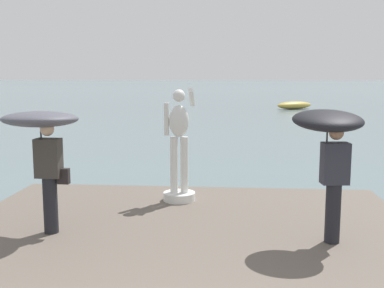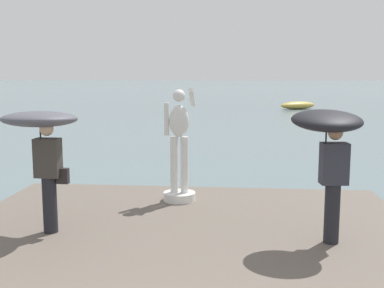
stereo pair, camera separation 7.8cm
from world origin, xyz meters
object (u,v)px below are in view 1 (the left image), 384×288
(onlooker_left, at_px, (43,134))
(onlooker_right, at_px, (330,138))
(boat_near, at_px, (294,105))
(statue_white_figure, at_px, (179,154))

(onlooker_left, xyz_separation_m, onlooker_right, (4.27, -0.10, -0.01))
(onlooker_right, relative_size, boat_near, 0.57)
(statue_white_figure, distance_m, onlooker_right, 3.27)
(statue_white_figure, xyz_separation_m, onlooker_left, (-1.87, -2.03, 0.62))
(statue_white_figure, height_order, onlooker_right, statue_white_figure)
(statue_white_figure, relative_size, boat_near, 0.63)
(statue_white_figure, relative_size, onlooker_left, 1.15)
(statue_white_figure, height_order, onlooker_left, statue_white_figure)
(statue_white_figure, relative_size, onlooker_right, 1.11)
(statue_white_figure, distance_m, boat_near, 31.64)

